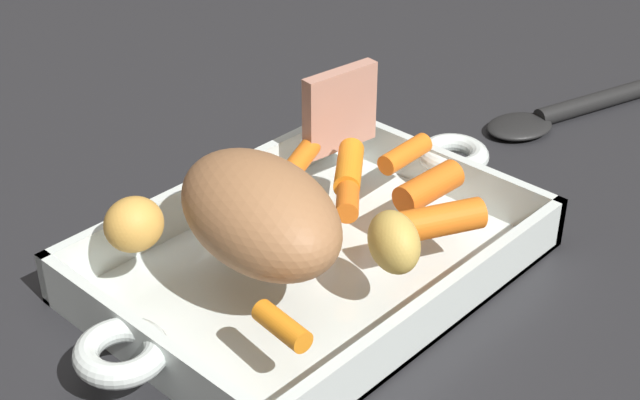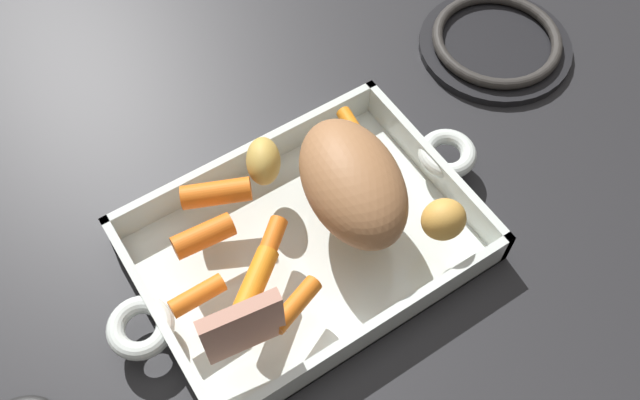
% 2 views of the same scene
% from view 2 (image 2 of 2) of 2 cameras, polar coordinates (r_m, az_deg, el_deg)
% --- Properties ---
extents(ground_plane, '(1.81, 1.81, 0.00)m').
position_cam_2_polar(ground_plane, '(0.69, -1.17, -4.11)').
color(ground_plane, '#232326').
extents(roasting_dish, '(0.41, 0.24, 0.04)m').
position_cam_2_polar(roasting_dish, '(0.68, -1.19, -3.60)').
color(roasting_dish, silver).
rests_on(roasting_dish, ground_plane).
extents(pork_roast, '(0.12, 0.16, 0.07)m').
position_cam_2_polar(pork_roast, '(0.64, 2.56, 1.73)').
color(pork_roast, '#A06C44').
rests_on(pork_roast, roasting_dish).
extents(roast_slice_thick, '(0.07, 0.02, 0.07)m').
position_cam_2_polar(roast_slice_thick, '(0.58, -6.49, -10.53)').
color(roast_slice_thick, tan).
rests_on(roast_slice_thick, roasting_dish).
extents(baby_carrot_long, '(0.06, 0.05, 0.02)m').
position_cam_2_polar(baby_carrot_long, '(0.62, -5.38, -6.70)').
color(baby_carrot_long, orange).
rests_on(baby_carrot_long, roasting_dish).
extents(baby_carrot_center_left, '(0.07, 0.05, 0.03)m').
position_cam_2_polar(baby_carrot_center_left, '(0.67, -8.67, 0.56)').
color(baby_carrot_center_left, orange).
rests_on(baby_carrot_center_left, roasting_dish).
extents(baby_carrot_northwest, '(0.05, 0.05, 0.02)m').
position_cam_2_polar(baby_carrot_northwest, '(0.64, -4.38, -3.32)').
color(baby_carrot_northwest, orange).
rests_on(baby_carrot_northwest, roasting_dish).
extents(baby_carrot_southeast, '(0.06, 0.03, 0.02)m').
position_cam_2_polar(baby_carrot_southeast, '(0.64, -9.74, -2.99)').
color(baby_carrot_southeast, orange).
rests_on(baby_carrot_southeast, roasting_dish).
extents(baby_carrot_northeast, '(0.05, 0.02, 0.02)m').
position_cam_2_polar(baby_carrot_northeast, '(0.62, -10.22, -7.88)').
color(baby_carrot_northeast, orange).
rests_on(baby_carrot_northeast, roasting_dish).
extents(baby_carrot_southwest, '(0.02, 0.05, 0.02)m').
position_cam_2_polar(baby_carrot_southwest, '(0.71, 2.73, 6.16)').
color(baby_carrot_southwest, orange).
rests_on(baby_carrot_southwest, roasting_dish).
extents(baby_carrot_center_right, '(0.06, 0.04, 0.02)m').
position_cam_2_polar(baby_carrot_center_right, '(0.61, -2.07, -8.73)').
color(baby_carrot_center_right, orange).
rests_on(baby_carrot_center_right, roasting_dish).
extents(potato_whole, '(0.05, 0.06, 0.04)m').
position_cam_2_polar(potato_whole, '(0.67, -5.10, 3.09)').
color(potato_whole, gold).
rests_on(potato_whole, roasting_dish).
extents(potato_corner, '(0.05, 0.05, 0.04)m').
position_cam_2_polar(potato_corner, '(0.64, 10.30, -1.61)').
color(potato_corner, gold).
rests_on(potato_corner, roasting_dish).
extents(stove_burner_rear, '(0.18, 0.18, 0.02)m').
position_cam_2_polar(stove_burner_rear, '(0.87, 14.49, 12.63)').
color(stove_burner_rear, black).
rests_on(stove_burner_rear, ground_plane).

